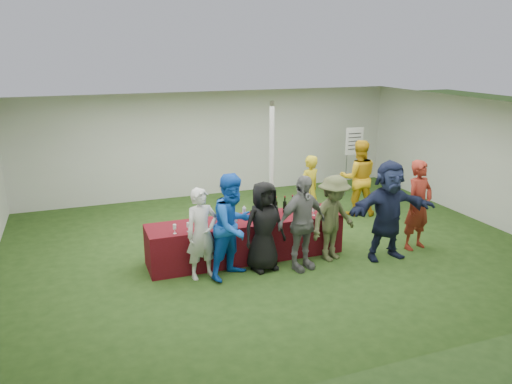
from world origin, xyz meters
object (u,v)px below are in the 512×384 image
object	(u,v)px
staff_pourer	(309,190)
customer_4	(333,218)
customer_2	(264,226)
customer_3	(302,223)
dump_bucket	(328,209)
wine_list_sign	(354,146)
customer_6	(418,205)
staff_back	(358,178)
customer_5	(388,210)
customer_0	(202,234)
customer_1	(233,226)
serving_table	(246,239)

from	to	relation	value
staff_pourer	customer_4	xyz separation A→B (m)	(-0.42, -1.86, 0.02)
customer_2	customer_3	size ratio (longest dim) A/B	0.94
dump_bucket	wine_list_sign	size ratio (longest dim) A/B	0.14
staff_pourer	customer_6	size ratio (longest dim) A/B	0.89
customer_4	customer_2	bearing A→B (deg)	158.68
staff_back	customer_5	world-z (taller)	customer_5
dump_bucket	customer_5	xyz separation A→B (m)	(0.85, -0.68, 0.08)
customer_3	staff_back	bearing A→B (deg)	28.78
dump_bucket	staff_back	world-z (taller)	staff_back
customer_5	wine_list_sign	bearing A→B (deg)	70.61
customer_0	customer_1	xyz separation A→B (m)	(0.51, -0.14, 0.12)
customer_1	wine_list_sign	bearing A→B (deg)	9.53
dump_bucket	customer_0	size ratio (longest dim) A/B	0.16
staff_pourer	customer_4	distance (m)	1.91
dump_bucket	staff_back	size ratio (longest dim) A/B	0.15
staff_back	customer_5	distance (m)	2.51
customer_4	customer_3	bearing A→B (deg)	173.76
wine_list_sign	customer_4	distance (m)	4.32
customer_1	serving_table	bearing A→B (deg)	26.53
wine_list_sign	customer_1	world-z (taller)	customer_1
staff_back	customer_3	size ratio (longest dim) A/B	1.04
customer_2	customer_0	bearing A→B (deg)	167.91
customer_0	customer_3	world-z (taller)	customer_3
wine_list_sign	serving_table	bearing A→B (deg)	-144.02
customer_3	customer_5	bearing A→B (deg)	-17.27
staff_back	customer_0	xyz separation A→B (m)	(-4.20, -1.99, -0.10)
staff_pourer	customer_5	xyz separation A→B (m)	(0.54, -2.14, 0.15)
staff_back	customer_0	distance (m)	4.65
dump_bucket	customer_6	bearing A→B (deg)	-15.87
customer_2	customer_4	distance (m)	1.33
wine_list_sign	customer_0	world-z (taller)	wine_list_sign
dump_bucket	customer_5	bearing A→B (deg)	-38.51
dump_bucket	staff_back	distance (m)	2.39
staff_pourer	customer_2	distance (m)	2.53
customer_5	customer_6	xyz separation A→B (m)	(0.82, 0.20, -0.05)
customer_3	customer_4	bearing A→B (deg)	0.02
dump_bucket	customer_3	size ratio (longest dim) A/B	0.15
wine_list_sign	customer_0	xyz separation A→B (m)	(-4.91, -3.38, -0.53)
serving_table	customer_2	distance (m)	0.72
staff_back	customer_2	xyz separation A→B (m)	(-3.12, -2.05, -0.08)
wine_list_sign	staff_pourer	size ratio (longest dim) A/B	1.16
customer_5	customer_4	bearing A→B (deg)	166.34
customer_0	customer_2	size ratio (longest dim) A/B	0.98
staff_pourer	customer_6	distance (m)	2.37
customer_0	customer_2	world-z (taller)	customer_2
customer_1	customer_4	size ratio (longest dim) A/B	1.13
customer_3	customer_4	world-z (taller)	customer_3
customer_2	serving_table	bearing A→B (deg)	94.51
customer_5	staff_pourer	bearing A→B (deg)	106.84
wine_list_sign	customer_4	size ratio (longest dim) A/B	1.13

